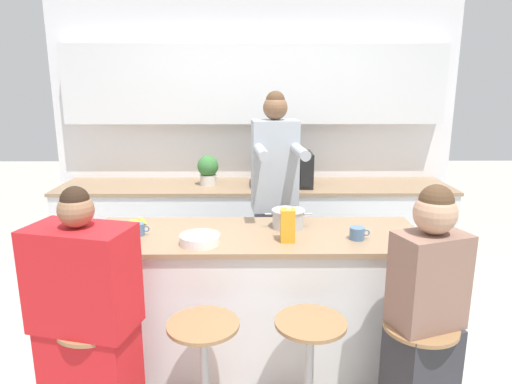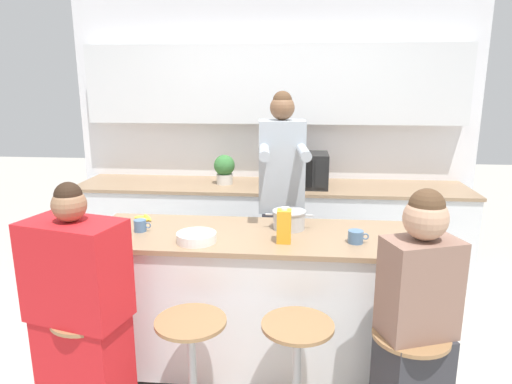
# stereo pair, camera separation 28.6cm
# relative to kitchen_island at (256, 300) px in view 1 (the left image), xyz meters

# --- Properties ---
(ground_plane) EXTENTS (16.00, 16.00, 0.00)m
(ground_plane) POSITION_rel_kitchen_island_xyz_m (0.00, 0.00, -0.47)
(ground_plane) COLOR #B2ADA3
(wall_back) EXTENTS (3.99, 0.22, 2.70)m
(wall_back) POSITION_rel_kitchen_island_xyz_m (0.00, 1.88, 1.07)
(wall_back) COLOR white
(wall_back) RESTS_ON ground_plane
(back_counter) EXTENTS (3.70, 0.71, 0.89)m
(back_counter) POSITION_rel_kitchen_island_xyz_m (0.00, 1.54, -0.02)
(back_counter) COLOR silver
(back_counter) RESTS_ON ground_plane
(kitchen_island) EXTENTS (2.07, 0.70, 0.93)m
(kitchen_island) POSITION_rel_kitchen_island_xyz_m (0.00, 0.00, 0.00)
(kitchen_island) COLOR black
(kitchen_island) RESTS_ON ground_plane
(bar_stool_leftmost) EXTENTS (0.38, 0.38, 0.66)m
(bar_stool_leftmost) POSITION_rel_kitchen_island_xyz_m (-0.83, -0.61, -0.11)
(bar_stool_leftmost) COLOR #997047
(bar_stool_leftmost) RESTS_ON ground_plane
(bar_stool_center_left) EXTENTS (0.38, 0.38, 0.66)m
(bar_stool_center_left) POSITION_rel_kitchen_island_xyz_m (-0.28, -0.61, -0.11)
(bar_stool_center_left) COLOR #997047
(bar_stool_center_left) RESTS_ON ground_plane
(bar_stool_center_right) EXTENTS (0.38, 0.38, 0.66)m
(bar_stool_center_right) POSITION_rel_kitchen_island_xyz_m (0.28, -0.59, -0.11)
(bar_stool_center_right) COLOR #997047
(bar_stool_center_right) RESTS_ON ground_plane
(bar_stool_rightmost) EXTENTS (0.38, 0.38, 0.66)m
(bar_stool_rightmost) POSITION_rel_kitchen_island_xyz_m (0.83, -0.64, -0.11)
(bar_stool_rightmost) COLOR #997047
(bar_stool_rightmost) RESTS_ON ground_plane
(person_cooking) EXTENTS (0.38, 0.61, 1.79)m
(person_cooking) POSITION_rel_kitchen_island_xyz_m (0.14, 0.54, 0.43)
(person_cooking) COLOR #383842
(person_cooking) RESTS_ON ground_plane
(person_wrapped_blanket) EXTENTS (0.55, 0.40, 1.38)m
(person_wrapped_blanket) POSITION_rel_kitchen_island_xyz_m (-0.86, -0.63, 0.17)
(person_wrapped_blanket) COLOR red
(person_wrapped_blanket) RESTS_ON ground_plane
(person_seated_near) EXTENTS (0.40, 0.35, 1.38)m
(person_seated_near) POSITION_rel_kitchen_island_xyz_m (0.85, -0.63, 0.18)
(person_seated_near) COLOR #333338
(person_seated_near) RESTS_ON ground_plane
(cooking_pot) EXTENTS (0.30, 0.22, 0.12)m
(cooking_pot) POSITION_rel_kitchen_island_xyz_m (0.21, 0.12, 0.52)
(cooking_pot) COLOR #B7BABC
(cooking_pot) RESTS_ON kitchen_island
(fruit_bowl) EXTENTS (0.24, 0.24, 0.06)m
(fruit_bowl) POSITION_rel_kitchen_island_xyz_m (-0.33, -0.19, 0.49)
(fruit_bowl) COLOR white
(fruit_bowl) RESTS_ON kitchen_island
(coffee_cup_near) EXTENTS (0.12, 0.09, 0.08)m
(coffee_cup_near) POSITION_rel_kitchen_island_xyz_m (0.61, -0.11, 0.50)
(coffee_cup_near) COLOR #4C7099
(coffee_cup_near) RESTS_ON kitchen_island
(coffee_cup_far) EXTENTS (0.11, 0.08, 0.08)m
(coffee_cup_far) POSITION_rel_kitchen_island_xyz_m (-0.73, -0.03, 0.50)
(coffee_cup_far) COLOR #4C7099
(coffee_cup_far) RESTS_ON kitchen_island
(banana_bunch) EXTENTS (0.14, 0.10, 0.04)m
(banana_bunch) POSITION_rel_kitchen_island_xyz_m (-0.78, 0.19, 0.48)
(banana_bunch) COLOR yellow
(banana_bunch) RESTS_ON kitchen_island
(juice_carton) EXTENTS (0.08, 0.08, 0.21)m
(juice_carton) POSITION_rel_kitchen_island_xyz_m (0.19, -0.14, 0.56)
(juice_carton) COLOR gold
(juice_carton) RESTS_ON kitchen_island
(microwave) EXTENTS (0.53, 0.37, 0.32)m
(microwave) POSITION_rel_kitchen_island_xyz_m (0.27, 1.49, 0.58)
(microwave) COLOR black
(microwave) RESTS_ON back_counter
(potted_plant) EXTENTS (0.20, 0.20, 0.28)m
(potted_plant) POSITION_rel_kitchen_island_xyz_m (-0.44, 1.54, 0.57)
(potted_plant) COLOR beige
(potted_plant) RESTS_ON back_counter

